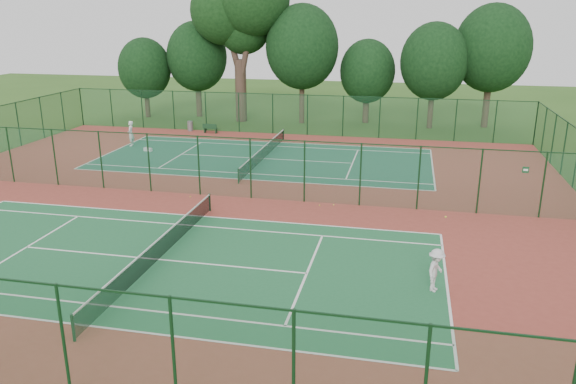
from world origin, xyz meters
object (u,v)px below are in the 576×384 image
(kit_bag, at_px, (148,150))
(player_near, at_px, (436,270))
(trash_bin, at_px, (190,126))
(bench, at_px, (210,128))
(player_far, at_px, (131,133))
(big_tree, at_px, (241,10))

(kit_bag, bearing_deg, player_near, -24.90)
(trash_bin, xyz_separation_m, bench, (2.10, -0.56, -0.01))
(player_near, relative_size, player_far, 0.85)
(big_tree, bearing_deg, kit_bag, -103.74)
(player_far, relative_size, kit_bag, 2.88)
(player_near, relative_size, big_tree, 0.11)
(bench, xyz_separation_m, kit_bag, (-2.33, -7.58, -0.30))
(big_tree, bearing_deg, trash_bin, -118.41)
(big_tree, bearing_deg, player_far, -113.62)
(player_far, xyz_separation_m, big_tree, (5.51, 12.61, 9.40))
(bench, height_order, big_tree, big_tree)
(player_near, bearing_deg, player_far, 69.50)
(player_far, bearing_deg, trash_bin, 144.24)
(player_far, height_order, kit_bag, player_far)
(trash_bin, bearing_deg, player_far, -109.09)
(trash_bin, distance_m, big_tree, 12.02)
(player_far, xyz_separation_m, kit_bag, (2.08, -1.44, -0.87))
(player_far, relative_size, big_tree, 0.13)
(player_near, height_order, trash_bin, player_near)
(bench, relative_size, big_tree, 0.09)
(trash_bin, distance_m, bench, 2.17)
(kit_bag, height_order, big_tree, big_tree)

